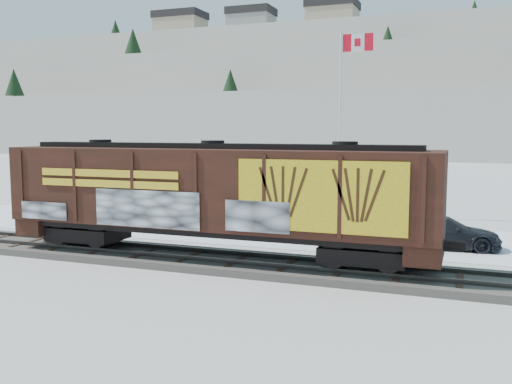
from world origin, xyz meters
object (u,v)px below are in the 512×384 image
at_px(car_silver, 143,208).
at_px(car_white, 215,215).
at_px(car_dark, 443,232).
at_px(flagpole, 341,150).
at_px(hopper_railcar, 213,192).

xyz_separation_m(car_silver, car_white, (5.02, -1.07, -0.01)).
bearing_deg(car_dark, flagpole, 34.99).
distance_m(hopper_railcar, flagpole, 13.79).
bearing_deg(hopper_railcar, car_white, 114.24).
relative_size(flagpole, car_silver, 2.61).
bearing_deg(car_silver, car_white, -102.05).
bearing_deg(car_silver, car_dark, -97.31).
bearing_deg(car_white, hopper_railcar, -165.91).
height_order(hopper_railcar, car_dark, hopper_railcar).
distance_m(hopper_railcar, car_silver, 11.96).
bearing_deg(hopper_railcar, flagpole, 81.19).
bearing_deg(car_white, flagpole, -50.73).
distance_m(flagpole, car_white, 8.90).
bearing_deg(car_dark, car_silver, 77.71).
height_order(car_white, car_dark, car_white).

